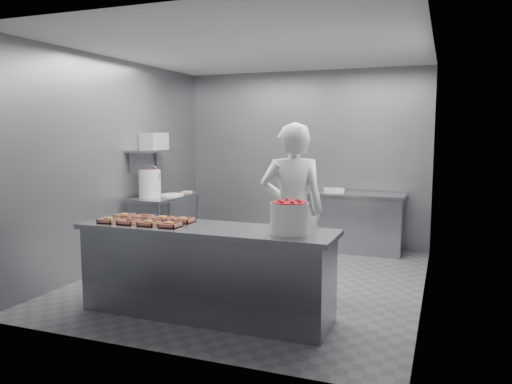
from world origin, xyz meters
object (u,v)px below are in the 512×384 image
prep_table (164,216)px  tray_3 (170,225)px  tray_4 (125,216)px  appliance (154,141)px  back_counter (354,222)px  tray_7 (184,220)px  tray_2 (149,223)px  tray_5 (144,218)px  worker (292,211)px  tray_6 (163,219)px  strawberry_tub (289,216)px  glaze_bucket (150,183)px  tray_1 (129,222)px  tray_0 (109,220)px  service_counter (206,271)px

prep_table → tray_3: (1.34, -2.09, 0.33)m
tray_4 → appliance: 2.15m
back_counter → tray_7: size_ratio=8.01×
tray_2 → prep_table: bearing=117.8°
tray_5 → worker: worker is taller
tray_6 → tray_7: (0.24, 0.00, 0.00)m
prep_table → tray_2: 2.38m
tray_6 → strawberry_tub: bearing=-5.9°
prep_table → tray_3: size_ratio=6.40×
tray_6 → tray_5: bearing=180.0°
back_counter → glaze_bucket: 3.12m
worker → strawberry_tub: bearing=85.1°
worker → strawberry_tub: 0.94m
glaze_bucket → tray_2: bearing=-57.4°
tray_6 → glaze_bucket: size_ratio=0.40×
tray_6 → worker: worker is taller
tray_2 → tray_6: (0.00, 0.27, 0.00)m
tray_2 → tray_6: bearing=90.0°
tray_1 → glaze_bucket: 2.08m
tray_0 → tray_5: bearing=48.0°
glaze_bucket → tray_1: bearing=-63.0°
tray_5 → tray_7: tray_7 is taller
tray_3 → tray_5: tray_3 is taller
tray_4 → tray_0: bearing=-90.0°
appliance → worker: bearing=-13.1°
prep_table → back_counter: 2.87m
service_counter → tray_3: size_ratio=13.88×
prep_table → tray_0: bearing=-73.5°
back_counter → tray_1: bearing=-116.5°
service_counter → tray_2: (-0.55, -0.14, 0.47)m
prep_table → tray_6: (1.10, -1.81, 0.33)m
tray_4 → worker: 1.82m
tray_7 → strawberry_tub: strawberry_tub is taller
tray_2 → tray_7: bearing=48.4°
tray_2 → tray_4: 0.55m
tray_4 → tray_5: (0.24, 0.00, -0.00)m
back_counter → tray_5: tray_5 is taller
tray_0 → tray_5: tray_0 is taller
tray_7 → appliance: appliance is taller
back_counter → worker: size_ratio=0.78×
worker → strawberry_tub: (0.24, -0.90, 0.10)m
worker → strawberry_tub: worker is taller
tray_3 → tray_4: same height
tray_4 → prep_table: bearing=108.8°
tray_2 → service_counter: bearing=13.8°
tray_5 → worker: 1.60m
service_counter → glaze_bucket: (-1.73, 1.71, 0.65)m
back_counter → strawberry_tub: bearing=-90.6°
worker → prep_table: bearing=-45.1°
prep_table → back_counter: same height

